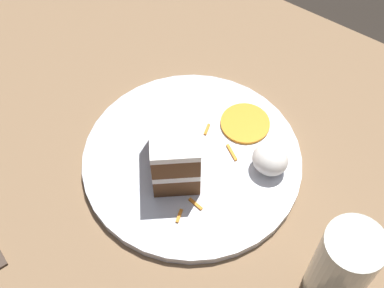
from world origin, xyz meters
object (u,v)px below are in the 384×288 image
Objects in this scene: plate at (192,160)px; drinking_glass at (341,269)px; orange_garnish at (242,122)px; cream_dollop at (270,160)px; cake_slice at (174,145)px.

drinking_glass is (-0.24, 0.05, 0.05)m from plate.
plate is 0.09m from orange_garnish.
drinking_glass is at bearing 146.47° from orange_garnish.
orange_garnish is at bearing -106.50° from plate.
cream_dollop is (-0.10, -0.04, 0.03)m from plate.
drinking_glass is at bearing 146.28° from cream_dollop.
drinking_glass is (-0.21, 0.14, 0.04)m from orange_garnish.
plate is 0.11m from cream_dollop.
drinking_glass reaches higher than cream_dollop.
orange_garnish is 0.26m from drinking_glass.
cake_slice is (0.01, 0.02, 0.05)m from plate.
orange_garnish reaches higher than plate.
orange_garnish is at bearing -33.14° from cream_dollop.
plate is 0.06m from cake_slice.
orange_garnish is (-0.03, -0.09, 0.01)m from plate.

